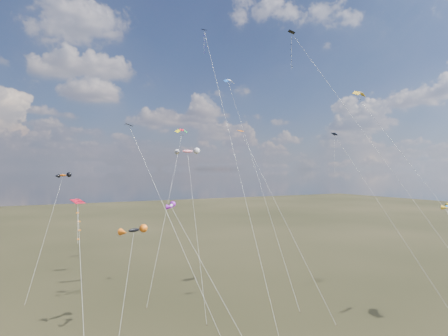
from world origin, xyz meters
name	(u,v)px	position (x,y,z in m)	size (l,w,h in m)	color
diamond_black_high	(305,67)	(10.25, 12.62, 33.44)	(16.63, 20.98, 38.87)	black
diamond_navy_tall	(210,63)	(-0.64, 21.33, 34.65)	(2.74, 23.85, 40.51)	#101C4B
diamond_black_mid	(156,187)	(-13.00, 9.22, 16.97)	(6.82, 14.74, 24.07)	black
diamond_red_low	(78,228)	(-21.10, 7.85, 13.23)	(1.49, 11.25, 15.95)	maroon
diamond_navy_right	(340,160)	(15.40, 11.15, 20.17)	(8.36, 13.37, 24.15)	#0D1952
diamond_orange_center	(262,175)	(7.30, 19.20, 18.02)	(1.33, 21.81, 25.37)	#DA5D0D
parafoil_yellow	(360,93)	(23.58, 14.96, 31.30)	(5.51, 24.47, 32.12)	gold
parafoil_blue_white	(230,81)	(13.34, 40.43, 37.10)	(7.98, 32.08, 38.02)	blue
parafoil_tricolor	(181,131)	(0.42, 35.02, 25.77)	(12.18, 15.26, 26.51)	yellow
novelty_black_orange	(134,230)	(-13.19, 17.16, 11.22)	(5.62, 8.57, 11.79)	black
novelty_orange_black	(63,176)	(-19.30, 37.24, 17.75)	(7.07, 9.08, 18.31)	#D25C13
novelty_white_purple	(172,206)	(-9.78, 12.91, 14.41)	(5.48, 12.35, 14.93)	silver
novelty_redwhite_stripe	(188,152)	(-1.33, 28.08, 21.69)	(6.38, 17.39, 22.36)	red
novelty_blue_yellow	(447,207)	(23.26, 0.12, 13.88)	(8.05, 9.46, 14.39)	blue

